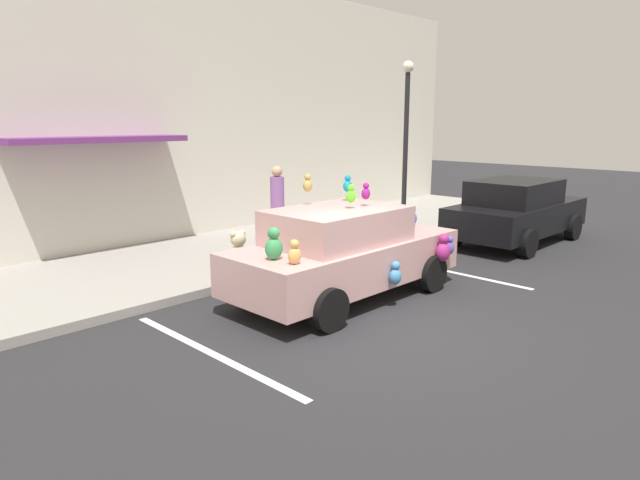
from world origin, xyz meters
The scene contains 10 objects.
ground_plane centered at (0.00, 0.00, 0.00)m, with size 60.00×60.00×0.00m, color #262628.
sidewalk centered at (0.00, 5.00, 0.07)m, with size 24.00×4.00×0.15m, color gray.
storefront_building centered at (-0.01, 7.14, 3.19)m, with size 24.00×1.25×6.40m.
parking_stripe_front centered at (3.37, 1.00, 0.00)m, with size 0.12×3.60×0.01m, color silver.
parking_stripe_rear centered at (-2.19, 1.00, 0.00)m, with size 0.12×3.60×0.01m, color silver.
plush_covered_car centered at (0.68, 1.29, 0.80)m, with size 4.21×2.05×2.07m.
parked_sedan_behind centered at (6.79, 1.18, 0.79)m, with size 4.22×1.98×1.54m.
teddy_bear_on_sidewalk centered at (0.13, 3.44, 0.52)m, with size 0.41×0.34×0.79m.
street_lamp_post centered at (5.39, 3.50, 2.69)m, with size 0.28×0.28×4.18m.
pedestrian_near_shopfront centered at (2.48, 5.01, 0.98)m, with size 0.33×0.33×1.75m.
Camera 1 is at (-5.92, -4.60, 2.93)m, focal length 30.85 mm.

